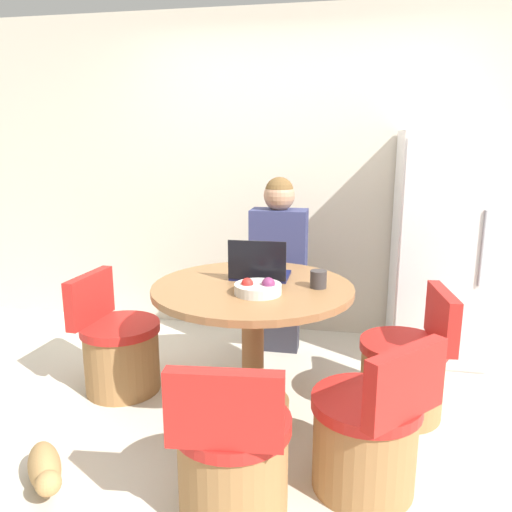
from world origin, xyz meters
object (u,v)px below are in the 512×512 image
Objects in this scene: chair_right_side at (405,372)px; fruit_bowl at (258,288)px; laptop at (260,271)px; chair_left_side at (119,351)px; refrigerator at (441,249)px; person_seated at (279,259)px; chair_near_right_corner at (367,437)px; dining_table at (253,313)px; cat at (45,468)px; chair_near_camera at (232,460)px.

fruit_bowl is (-0.83, -0.26, 0.55)m from chair_right_side.
chair_right_side is 1.05m from laptop.
refrigerator is at bearing -61.99° from chair_left_side.
chair_right_side is 1.03m from fruit_bowl.
chair_left_side is 1.13m from fruit_bowl.
refrigerator is at bearing -170.89° from person_seated.
chair_left_side and chair_right_side have the same top height.
person_seated reaches higher than chair_left_side.
chair_near_right_corner is at bearing -109.29° from chair_left_side.
dining_table is (-1.19, -0.99, -0.22)m from refrigerator.
cat is (-0.85, -1.70, -0.65)m from person_seated.
person_seated is (-0.85, 0.70, 0.48)m from chair_right_side.
chair_near_camera is (0.99, -0.96, 0.00)m from chair_left_side.
refrigerator is at bearing 93.84° from cat.
chair_near_camera is 2.23× the size of laptop.
laptop is (0.01, 0.14, 0.22)m from dining_table.
chair_right_side is (0.23, 0.71, 0.00)m from chair_near_right_corner.
laptop is at bearing -91.51° from chair_near_camera.
refrigerator is 1.77m from chair_near_right_corner.
chair_near_right_corner is at bearing 113.80° from person_seated.
refrigerator reaches higher than chair_left_side.
chair_left_side is at bearing 5.03° from laptop.
fruit_bowl is (0.06, -0.16, 0.20)m from dining_table.
fruit_bowl reaches higher than chair_right_side.
dining_table reaches higher than chair_near_right_corner.
chair_left_side is 0.97m from cat.
dining_table is at bearing -90.00° from chair_right_side.
dining_table is 1.31m from cat.
laptop reaches higher than chair_left_side.
chair_right_side is 1.28m from chair_near_camera.
laptop is (-0.65, 0.75, 0.57)m from chair_near_right_corner.
cat is (0.08, -0.96, -0.17)m from chair_left_side.
chair_left_side is 2.23× the size of laptop.
cat is at bearing 63.30° from person_seated.
refrigerator is 4.42× the size of cat.
cat is at bearing -140.07° from fruit_bowl.
dining_table reaches higher than chair_right_side.
laptop is (0.91, 0.08, 0.57)m from chair_left_side.
chair_right_side is at bearing 177.48° from laptop.
refrigerator is 2.16× the size of chair_near_right_corner.
fruit_bowl is 0.69× the size of cat.
laptop reaches higher than dining_table.
refrigerator is 2.16× the size of chair_left_side.
dining_table is at bearing -90.00° from chair_near_right_corner.
refrigerator is 1.16m from person_seated.
cat is at bearing -5.81° from chair_near_camera.
laptop is (-0.88, 0.04, 0.57)m from chair_right_side.
chair_near_right_corner is 1.51m from cat.
fruit_bowl is at bearing -84.35° from chair_near_right_corner.
refrigerator is at bearing -144.21° from laptop.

